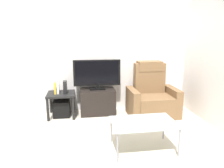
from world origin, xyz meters
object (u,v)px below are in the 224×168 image
at_px(recliner_armchair, 152,97).
at_px(coffee_table, 143,123).
at_px(side_table, 61,97).
at_px(cell_phone, 153,120).
at_px(tv_stand, 98,101).
at_px(book_middle, 58,88).
at_px(book_leftmost, 55,88).
at_px(television, 97,74).
at_px(subwoofer_box, 62,108).
at_px(game_console, 65,87).

distance_m(recliner_armchair, coffee_table, 1.49).
xyz_separation_m(side_table, cell_phone, (1.38, -1.53, 0.02)).
bearing_deg(tv_stand, book_middle, -175.77).
distance_m(book_leftmost, coffee_table, 2.04).
bearing_deg(television, subwoofer_box, -175.56).
bearing_deg(recliner_armchair, book_leftmost, -176.62).
distance_m(tv_stand, book_middle, 0.85).
bearing_deg(book_leftmost, side_table, 11.31).
xyz_separation_m(book_leftmost, coffee_table, (1.34, -1.52, -0.19)).
distance_m(recliner_armchair, book_leftmost, 1.95).
height_order(side_table, book_leftmost, book_leftmost).
distance_m(recliner_armchair, subwoofer_box, 1.85).
height_order(tv_stand, television, television).
height_order(subwoofer_box, cell_phone, cell_phone).
relative_size(recliner_armchair, side_table, 2.00).
height_order(game_console, coffee_table, game_console).
height_order(book_middle, cell_phone, book_middle).
xyz_separation_m(side_table, subwoofer_box, (-0.00, 0.00, -0.24)).
bearing_deg(tv_stand, television, 90.00).
xyz_separation_m(game_console, cell_phone, (1.29, -1.54, -0.17)).
bearing_deg(book_leftmost, television, 5.27).
height_order(side_table, cell_phone, side_table).
bearing_deg(cell_phone, subwoofer_box, 111.51).
distance_m(book_leftmost, game_console, 0.19).
height_order(tv_stand, game_console, game_console).
relative_size(side_table, coffee_table, 0.60).
xyz_separation_m(television, side_table, (-0.73, -0.06, -0.44)).
relative_size(tv_stand, subwoofer_box, 2.19).
relative_size(game_console, cell_phone, 1.60).
relative_size(tv_stand, television, 0.74).
height_order(television, cell_phone, television).
height_order(television, subwoofer_box, television).
distance_m(side_table, book_middle, 0.19).
height_order(recliner_armchair, coffee_table, recliner_armchair).
xyz_separation_m(television, cell_phone, (0.64, -1.58, -0.41)).
distance_m(side_table, game_console, 0.22).
bearing_deg(subwoofer_box, television, 4.44).
bearing_deg(book_middle, game_console, 12.16).
height_order(tv_stand, side_table, tv_stand).
relative_size(subwoofer_box, game_console, 1.36).
relative_size(side_table, cell_phone, 3.60).
bearing_deg(book_middle, subwoofer_box, 22.09).
xyz_separation_m(tv_stand, book_middle, (-0.78, -0.06, 0.33)).
bearing_deg(television, coffee_table, -72.54).
height_order(subwoofer_box, book_middle, book_middle).
xyz_separation_m(book_leftmost, book_middle, (0.05, 0.00, -0.00)).
height_order(coffee_table, cell_phone, cell_phone).
bearing_deg(side_table, subwoofer_box, 146.31).
xyz_separation_m(television, subwoofer_box, (-0.73, -0.06, -0.68)).
height_order(television, recliner_armchair, television).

